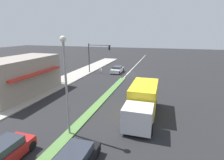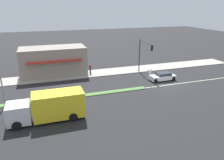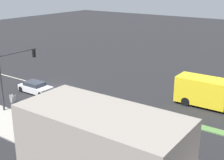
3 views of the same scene
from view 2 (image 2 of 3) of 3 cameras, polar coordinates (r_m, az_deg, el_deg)
The scene contains 9 objects.
ground_plane at distance 28.29m, azimuth -17.85°, elevation -5.28°, with size 160.00×160.00×0.00m, color #232326.
sidewalk_right at distance 36.72m, azimuth -19.08°, elevation 0.27°, with size 4.00×73.00×0.12m, color #A8A399.
lane_marking_center at distance 33.37m, azimuth 14.60°, elevation -1.23°, with size 0.16×60.00×0.01m, color beige.
building_corner_store at distance 37.77m, azimuth -15.02°, elevation 4.87°, with size 5.55×10.55×4.55m.
traffic_signal_main at distance 36.78m, azimuth 8.20°, elevation 7.36°, with size 4.59×0.34×5.60m.
pedestrian at distance 37.12m, azimuth -5.72°, elevation 2.98°, with size 0.34×0.34×1.70m.
warning_aframe_sign at distance 37.71m, azimuth 9.78°, elevation 2.12°, with size 0.45×0.53×0.84m.
delivery_truck at distance 23.13m, azimuth -15.98°, elevation -6.65°, with size 2.44×7.50×2.87m.
van_white at distance 35.02m, azimuth 13.02°, elevation 0.90°, with size 1.77×4.03×1.25m.
Camera 2 is at (-25.99, 17.71, 11.17)m, focal length 35.00 mm.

